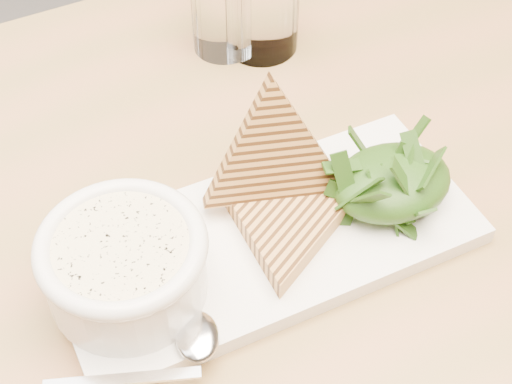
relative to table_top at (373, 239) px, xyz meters
name	(u,v)px	position (x,y,z in m)	size (l,w,h in m)	color
table_top	(373,239)	(0.00, 0.00, 0.00)	(1.31, 0.87, 0.04)	#A16C42
platter	(266,241)	(-0.10, 0.02, 0.03)	(0.35, 0.16, 0.02)	white
soup_bowl	(126,271)	(-0.22, 0.02, 0.06)	(0.12, 0.12, 0.05)	white
soup	(121,247)	(-0.22, 0.02, 0.09)	(0.10, 0.10, 0.01)	beige
bowl_rim	(121,246)	(-0.22, 0.02, 0.09)	(0.13, 0.13, 0.01)	white
sandwich_flat	(285,221)	(-0.08, 0.02, 0.05)	(0.14, 0.14, 0.02)	#B57F40
sandwich_lean	(274,157)	(-0.07, 0.06, 0.08)	(0.14, 0.14, 0.08)	#B57F40
salad_base	(392,182)	(0.02, 0.01, 0.06)	(0.11, 0.08, 0.04)	black
arugula_pile	(393,177)	(0.02, 0.01, 0.06)	(0.11, 0.10, 0.05)	#355D19
spoon_bowl	(197,336)	(-0.19, -0.05, 0.04)	(0.03, 0.05, 0.01)	silver
spoon_handle	(123,379)	(-0.25, -0.06, 0.04)	(0.11, 0.01, 0.00)	silver
glass_near	(223,7)	(-0.02, 0.29, 0.07)	(0.07, 0.07, 0.10)	white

